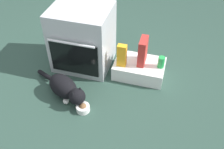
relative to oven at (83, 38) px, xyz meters
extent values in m
plane|color=#284238|center=(0.06, -0.46, -0.33)|extent=(8.00, 8.00, 0.00)
cube|color=#B7BABF|center=(0.00, 0.00, 0.00)|extent=(0.58, 0.50, 0.66)
cube|color=black|center=(0.00, -0.25, -0.08)|extent=(0.49, 0.01, 0.36)
cylinder|color=silver|center=(0.00, -0.28, 0.12)|extent=(0.47, 0.02, 0.02)
cube|color=white|center=(0.62, -0.03, -0.25)|extent=(0.51, 0.34, 0.16)
cylinder|color=white|center=(0.22, -0.65, -0.30)|extent=(0.13, 0.13, 0.06)
sphere|color=brown|center=(0.22, -0.65, -0.28)|extent=(0.07, 0.07, 0.07)
ellipsoid|color=black|center=(-0.02, -0.52, -0.21)|extent=(0.39, 0.34, 0.20)
sphere|color=black|center=(0.16, -0.62, -0.20)|extent=(0.15, 0.15, 0.15)
cone|color=black|center=(0.18, -0.58, -0.14)|extent=(0.05, 0.05, 0.07)
cone|color=black|center=(0.14, -0.66, -0.14)|extent=(0.05, 0.05, 0.07)
cylinder|color=black|center=(-0.27, -0.38, -0.27)|extent=(0.27, 0.18, 0.09)
sphere|color=silver|center=(0.10, -0.52, -0.30)|extent=(0.06, 0.06, 0.06)
sphere|color=silver|center=(0.04, -0.61, -0.30)|extent=(0.06, 0.06, 0.06)
cube|color=#B72D28|center=(0.63, -0.01, -0.04)|extent=(0.07, 0.18, 0.28)
cylinder|color=green|center=(0.83, -0.03, -0.12)|extent=(0.07, 0.07, 0.12)
cube|color=orange|center=(0.45, -0.11, -0.06)|extent=(0.09, 0.06, 0.24)
camera|label=1|loc=(0.90, -2.06, 1.51)|focal=41.64mm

